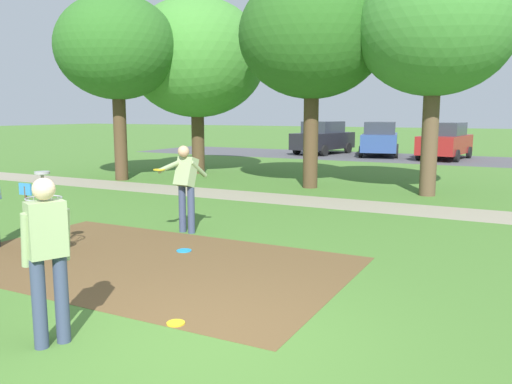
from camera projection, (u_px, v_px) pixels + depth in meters
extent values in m
plane|color=#47752D|center=(200.00, 343.00, 5.35)|extent=(160.00, 160.00, 0.00)
cube|color=brown|center=(145.00, 262.00, 8.24)|extent=(6.31, 3.78, 0.01)
cylinder|color=#9E9EA3|center=(45.00, 215.00, 8.57)|extent=(0.05, 0.05, 1.35)
cylinder|color=#9E9EA3|center=(42.00, 173.00, 8.47)|extent=(0.24, 0.24, 0.04)
torus|color=#9E9EA3|center=(44.00, 198.00, 8.53)|extent=(0.58, 0.58, 0.02)
torus|color=#9E9EA3|center=(45.00, 222.00, 8.59)|extent=(0.55, 0.55, 0.03)
cylinder|color=#9E9EA3|center=(45.00, 223.00, 8.59)|extent=(0.48, 0.48, 0.02)
cylinder|color=gray|center=(55.00, 212.00, 8.45)|extent=(0.01, 0.01, 0.40)
cylinder|color=gray|center=(60.00, 210.00, 8.59)|extent=(0.01, 0.01, 0.40)
cylinder|color=gray|center=(58.00, 208.00, 8.72)|extent=(0.01, 0.01, 0.40)
cylinder|color=gray|center=(52.00, 208.00, 8.79)|extent=(0.01, 0.01, 0.40)
cylinder|color=gray|center=(43.00, 208.00, 8.77)|extent=(0.01, 0.01, 0.40)
cylinder|color=gray|center=(34.00, 209.00, 8.67)|extent=(0.01, 0.01, 0.40)
cylinder|color=gray|center=(29.00, 211.00, 8.52)|extent=(0.01, 0.01, 0.40)
cylinder|color=gray|center=(30.00, 212.00, 8.39)|extent=(0.01, 0.01, 0.40)
cylinder|color=gray|center=(36.00, 213.00, 8.33)|extent=(0.01, 0.01, 0.40)
cylinder|color=gray|center=(46.00, 213.00, 8.35)|extent=(0.01, 0.01, 0.40)
cylinder|color=#4C3823|center=(27.00, 218.00, 8.93)|extent=(0.04, 0.04, 1.10)
cube|color=#3384C6|center=(25.00, 189.00, 8.85)|extent=(0.28, 0.03, 0.20)
cylinder|color=#384260|center=(191.00, 210.00, 10.16)|extent=(0.14, 0.14, 0.92)
cylinder|color=#384260|center=(182.00, 209.00, 10.27)|extent=(0.14, 0.14, 0.92)
cube|color=#93A875|center=(186.00, 172.00, 10.10)|extent=(0.39, 0.41, 0.60)
sphere|color=tan|center=(184.00, 151.00, 9.99)|extent=(0.22, 0.22, 0.22)
cylinder|color=#93A875|center=(169.00, 167.00, 9.92)|extent=(0.14, 0.59, 0.21)
cylinder|color=gold|center=(159.00, 170.00, 9.68)|extent=(0.22, 0.22, 0.02)
cylinder|color=#93A875|center=(198.00, 169.00, 10.16)|extent=(0.13, 0.48, 0.37)
cylinder|color=#384260|center=(39.00, 304.00, 5.18)|extent=(0.14, 0.14, 0.92)
cylinder|color=#384260|center=(62.00, 299.00, 5.31)|extent=(0.14, 0.14, 0.92)
cube|color=#93A875|center=(46.00, 229.00, 5.13)|extent=(0.35, 0.42, 0.56)
sphere|color=beige|center=(44.00, 189.00, 5.07)|extent=(0.22, 0.22, 0.22)
cylinder|color=#93A875|center=(26.00, 240.00, 5.04)|extent=(0.19, 0.15, 0.55)
cylinder|color=#93A875|center=(65.00, 235.00, 5.27)|extent=(0.19, 0.15, 0.55)
cylinder|color=red|center=(42.00, 248.00, 5.31)|extent=(0.22, 0.22, 0.02)
cylinder|color=#1E93DB|center=(184.00, 251.00, 8.88)|extent=(0.25, 0.25, 0.02)
cylinder|color=gold|center=(176.00, 323.00, 5.82)|extent=(0.21, 0.21, 0.02)
cylinder|color=#4C3823|center=(198.00, 142.00, 20.19)|extent=(0.49, 0.49, 2.41)
ellipsoid|color=#428433|center=(197.00, 58.00, 19.72)|extent=(5.23, 5.23, 4.45)
cylinder|color=#4C3823|center=(311.00, 140.00, 16.20)|extent=(0.46, 0.46, 2.97)
ellipsoid|color=#285B1E|center=(312.00, 35.00, 15.72)|extent=(4.46, 4.46, 3.79)
cylinder|color=#4C3823|center=(120.00, 137.00, 18.09)|extent=(0.44, 0.44, 2.97)
ellipsoid|color=#2D6623|center=(117.00, 47.00, 17.63)|extent=(4.11, 4.11, 3.49)
cylinder|color=brown|center=(429.00, 143.00, 14.64)|extent=(0.45, 0.45, 2.99)
ellipsoid|color=#38752D|center=(435.00, 28.00, 14.17)|extent=(4.28, 4.28, 3.64)
cube|color=#4C4C51|center=(460.00, 160.00, 25.84)|extent=(36.00, 6.00, 0.01)
cube|color=black|center=(323.00, 141.00, 29.67)|extent=(2.61, 4.48, 0.90)
cube|color=#2D333D|center=(323.00, 127.00, 29.56)|extent=(1.99, 2.46, 0.64)
cylinder|color=black|center=(321.00, 147.00, 31.30)|extent=(0.30, 0.62, 0.60)
cylinder|color=black|center=(348.00, 148.00, 30.19)|extent=(0.30, 0.62, 0.60)
cylinder|color=black|center=(297.00, 149.00, 29.30)|extent=(0.30, 0.62, 0.60)
cylinder|color=black|center=(324.00, 151.00, 28.18)|extent=(0.30, 0.62, 0.60)
cube|color=#2D4784|center=(380.00, 142.00, 28.27)|extent=(2.63, 4.48, 0.90)
cube|color=#2D333D|center=(380.00, 128.00, 28.15)|extent=(2.00, 2.46, 0.64)
cylinder|color=black|center=(364.00, 149.00, 29.81)|extent=(0.30, 0.62, 0.60)
cylinder|color=black|center=(397.00, 149.00, 29.34)|extent=(0.30, 0.62, 0.60)
cylinder|color=black|center=(361.00, 152.00, 27.33)|extent=(0.30, 0.62, 0.60)
cylinder|color=black|center=(396.00, 153.00, 26.86)|extent=(0.30, 0.62, 0.60)
cube|color=maroon|center=(445.00, 144.00, 26.25)|extent=(2.27, 4.38, 0.90)
cube|color=#2D333D|center=(446.00, 129.00, 26.13)|extent=(1.82, 2.35, 0.64)
cylinder|color=black|center=(433.00, 151.00, 27.88)|extent=(0.25, 0.62, 0.60)
cylinder|color=black|center=(469.00, 152.00, 26.89)|extent=(0.25, 0.62, 0.60)
cylinder|color=black|center=(419.00, 154.00, 25.74)|extent=(0.25, 0.62, 0.60)
cylinder|color=black|center=(457.00, 156.00, 24.75)|extent=(0.25, 0.62, 0.60)
cube|color=gray|center=(392.00, 208.00, 12.90)|extent=(40.00, 1.62, 0.00)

